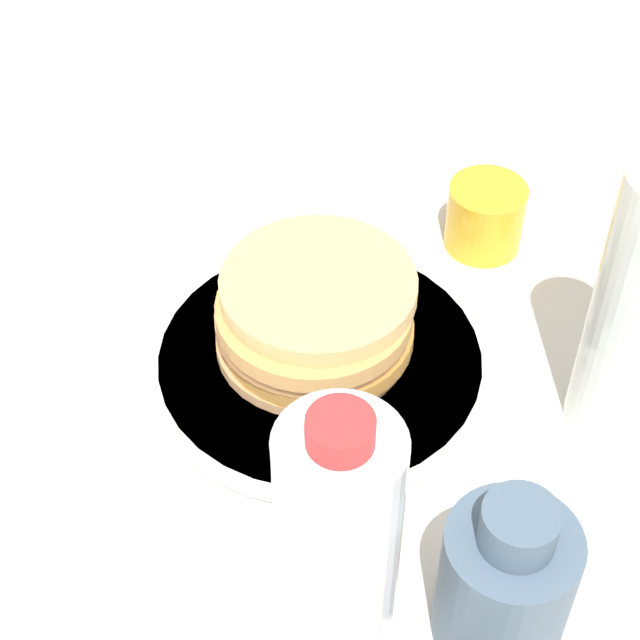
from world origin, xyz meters
name	(u,v)px	position (x,y,z in m)	size (l,w,h in m)	color
ground_plane	(327,348)	(0.00, 0.00, 0.00)	(4.00, 4.00, 0.00)	silver
plate	(320,359)	(0.01, -0.02, 0.01)	(0.29, 0.29, 0.01)	white
pancake_stack	(315,320)	(0.01, -0.02, 0.05)	(0.16, 0.17, 0.08)	#B87538
juice_glass	(485,216)	(-0.03, 0.20, 0.03)	(0.07, 0.07, 0.06)	yellow
cream_jug	(506,582)	(0.28, -0.05, 0.06)	(0.09, 0.09, 0.14)	#4C6075
water_bottle_near	(338,562)	(0.23, -0.16, 0.12)	(0.07, 0.07, 0.25)	white
water_bottle_mid	(636,306)	(0.18, 0.14, 0.12)	(0.06, 0.06, 0.26)	silver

